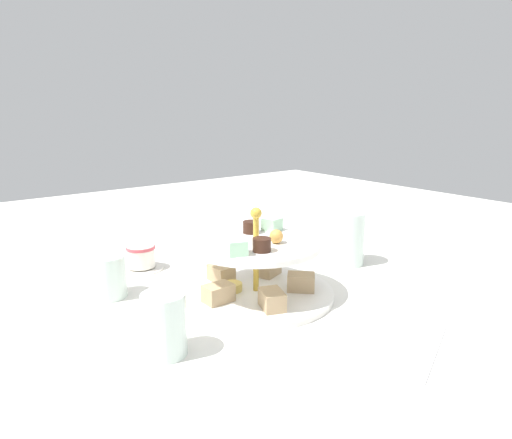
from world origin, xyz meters
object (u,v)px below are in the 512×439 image
(water_glass_short_left, at_px, (108,276))
(teacup_with_saucer, at_px, (141,258))
(tiered_serving_stand, at_px, (256,272))
(butter_knife_right, at_px, (225,245))
(butter_knife_left, at_px, (432,351))
(water_glass_tall_right, at_px, (348,238))
(water_glass_mid_back, at_px, (164,324))

(water_glass_short_left, xyz_separation_m, teacup_with_saucer, (-0.11, -0.10, -0.01))
(tiered_serving_stand, xyz_separation_m, butter_knife_right, (-0.13, -0.29, -0.04))
(teacup_with_saucer, bearing_deg, tiered_serving_stand, 112.15)
(tiered_serving_stand, height_order, water_glass_short_left, tiered_serving_stand)
(water_glass_short_left, relative_size, butter_knife_left, 0.45)
(tiered_serving_stand, height_order, butter_knife_right, tiered_serving_stand)
(water_glass_tall_right, distance_m, water_glass_mid_back, 0.49)
(water_glass_tall_right, height_order, butter_knife_left, water_glass_tall_right)
(tiered_serving_stand, bearing_deg, water_glass_tall_right, -176.68)
(tiered_serving_stand, xyz_separation_m, butter_knife_left, (-0.07, 0.30, -0.04))
(butter_knife_left, height_order, water_glass_mid_back, water_glass_mid_back)
(water_glass_short_left, bearing_deg, butter_knife_right, -158.94)
(water_glass_mid_back, bearing_deg, water_glass_tall_right, -168.54)
(water_glass_mid_back, bearing_deg, tiered_serving_stand, -159.46)
(water_glass_short_left, height_order, butter_knife_right, water_glass_short_left)
(water_glass_tall_right, distance_m, butter_knife_right, 0.31)
(water_glass_mid_back, bearing_deg, butter_knife_right, -133.20)
(water_glass_tall_right, height_order, water_glass_mid_back, water_glass_tall_right)
(water_glass_short_left, bearing_deg, butter_knife_left, 121.34)
(tiered_serving_stand, xyz_separation_m, water_glass_tall_right, (-0.26, -0.02, 0.01))
(teacup_with_saucer, height_order, butter_knife_left, teacup_with_saucer)
(tiered_serving_stand, height_order, water_glass_tall_right, tiered_serving_stand)
(butter_knife_left, height_order, butter_knife_right, same)
(teacup_with_saucer, bearing_deg, butter_knife_right, -172.25)
(teacup_with_saucer, relative_size, water_glass_mid_back, 1.03)
(water_glass_tall_right, height_order, butter_knife_right, water_glass_tall_right)
(butter_knife_right, xyz_separation_m, water_glass_mid_back, (0.35, 0.37, 0.04))
(butter_knife_left, bearing_deg, tiered_serving_stand, 80.83)
(teacup_with_saucer, bearing_deg, water_glass_mid_back, 70.88)
(water_glass_tall_right, bearing_deg, butter_knife_right, -63.27)
(butter_knife_left, relative_size, butter_knife_right, 1.00)
(water_glass_tall_right, height_order, teacup_with_saucer, water_glass_tall_right)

